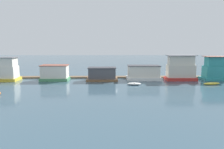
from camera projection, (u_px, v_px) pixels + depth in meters
name	position (u px, v px, depth m)	size (l,w,h in m)	color
ground_plane	(112.00, 80.00, 48.50)	(200.00, 200.00, 0.00)	#385160
dock_walkway	(112.00, 77.00, 51.92)	(59.60, 2.11, 0.30)	brown
houseboat_yellow	(6.00, 70.00, 47.62)	(5.37, 3.94, 5.15)	gold
houseboat_green	(55.00, 73.00, 48.07)	(6.10, 3.82, 3.41)	#4C9360
houseboat_brown	(102.00, 74.00, 47.78)	(6.81, 3.91, 2.91)	brown
houseboat_white	(143.00, 73.00, 48.81)	(7.49, 4.05, 3.23)	white
houseboat_red	(181.00, 69.00, 48.16)	(6.68, 3.29, 5.54)	red
houseboat_teal	(218.00, 70.00, 48.61)	(6.90, 4.01, 5.29)	teal
dinghy_white	(134.00, 84.00, 42.95)	(2.77, 1.66, 0.46)	white
dinghy_yellow	(212.00, 84.00, 43.14)	(3.73, 1.91, 0.46)	yellow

